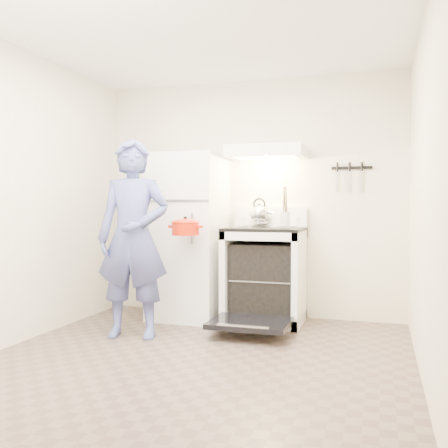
{
  "coord_description": "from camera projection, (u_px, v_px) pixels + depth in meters",
  "views": [
    {
      "loc": [
        1.32,
        -3.39,
        1.16
      ],
      "look_at": [
        -0.05,
        1.0,
        1.0
      ],
      "focal_mm": 40.0,
      "sensor_mm": 36.0,
      "label": 1
    }
  ],
  "objects": [
    {
      "name": "backsplash",
      "position": [
        271.0,
        217.0,
        5.24
      ],
      "size": [
        0.76,
        0.07,
        0.2
      ],
      "primitive_type": "cube",
      "color": "white",
      "rests_on": "cooktop"
    },
    {
      "name": "range_hood",
      "position": [
        267.0,
        152.0,
        5.02
      ],
      "size": [
        0.76,
        0.5,
        0.12
      ],
      "primitive_type": "cube",
      "color": "white",
      "rests_on": "back_wall"
    },
    {
      "name": "cooktop",
      "position": [
        265.0,
        229.0,
        4.97
      ],
      "size": [
        0.76,
        0.65,
        0.03
      ],
      "primitive_type": "cube",
      "color": "black",
      "rests_on": "stove_body"
    },
    {
      "name": "back_wall",
      "position": [
        251.0,
        198.0,
        5.34
      ],
      "size": [
        3.2,
        0.02,
        2.5
      ],
      "primitive_type": "cube",
      "color": "beige",
      "rests_on": "ground"
    },
    {
      "name": "stove_body",
      "position": [
        265.0,
        277.0,
        4.99
      ],
      "size": [
        0.76,
        0.65,
        0.92
      ],
      "primitive_type": "cube",
      "color": "white",
      "rests_on": "floor"
    },
    {
      "name": "dutch_oven",
      "position": [
        185.0,
        229.0,
        4.6
      ],
      "size": [
        0.32,
        0.25,
        0.22
      ],
      "primitive_type": null,
      "color": "#BF1904",
      "rests_on": "person"
    },
    {
      "name": "utensil_jar",
      "position": [
        285.0,
        219.0,
        4.7
      ],
      "size": [
        0.1,
        0.1,
        0.13
      ],
      "primitive_type": "cylinder",
      "rotation": [
        0.0,
        0.0,
        -0.1
      ],
      "color": "silver",
      "rests_on": "cooktop"
    },
    {
      "name": "knife_strip",
      "position": [
        352.0,
        168.0,
        5.0
      ],
      "size": [
        0.4,
        0.02,
        0.03
      ],
      "primitive_type": "cube",
      "color": "black",
      "rests_on": "back_wall"
    },
    {
      "name": "oven_rack",
      "position": [
        265.0,
        279.0,
        4.99
      ],
      "size": [
        0.6,
        0.52,
        0.01
      ],
      "primitive_type": "cube",
      "color": "gray",
      "rests_on": "stove_body"
    },
    {
      "name": "pizza_stone",
      "position": [
        258.0,
        278.0,
        4.94
      ],
      "size": [
        0.29,
        0.29,
        0.02
      ],
      "primitive_type": "cylinder",
      "color": "olive",
      "rests_on": "oven_rack"
    },
    {
      "name": "person",
      "position": [
        133.0,
        238.0,
        4.42
      ],
      "size": [
        0.71,
        0.54,
        1.76
      ],
      "primitive_type": "imported",
      "rotation": [
        0.0,
        0.0,
        0.21
      ],
      "color": "#394C7E",
      "rests_on": "floor"
    },
    {
      "name": "oven_door",
      "position": [
        250.0,
        323.0,
        4.43
      ],
      "size": [
        0.7,
        0.54,
        0.04
      ],
      "primitive_type": "cube",
      "color": "black",
      "rests_on": "floor"
    },
    {
      "name": "tea_kettle",
      "position": [
        259.0,
        213.0,
        5.16
      ],
      "size": [
        0.24,
        0.2,
        0.3
      ],
      "primitive_type": null,
      "color": "#B3B3B8",
      "rests_on": "cooktop"
    },
    {
      "name": "floor",
      "position": [
        190.0,
        364.0,
        3.67
      ],
      "size": [
        3.6,
        3.6,
        0.0
      ],
      "primitive_type": "plane",
      "color": "brown",
      "rests_on": "ground"
    },
    {
      "name": "refrigerator",
      "position": [
        188.0,
        236.0,
        5.19
      ],
      "size": [
        0.7,
        0.7,
        1.7
      ],
      "primitive_type": "cube",
      "color": "white",
      "rests_on": "floor"
    }
  ]
}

